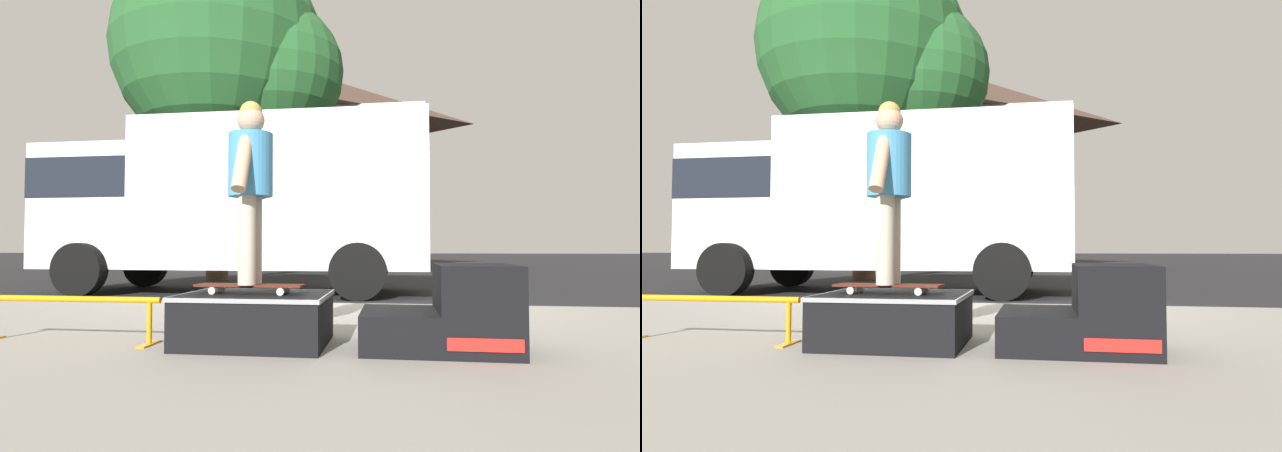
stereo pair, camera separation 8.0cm
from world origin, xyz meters
TOP-DOWN VIEW (x-y plane):
  - ground_plane at (0.00, 0.00)m, footprint 140.00×140.00m
  - sidewalk_slab at (0.00, -3.00)m, footprint 50.00×5.00m
  - skate_box at (-0.70, -3.38)m, footprint 1.04×0.84m
  - kicker_ramp at (0.68, -3.38)m, footprint 1.03×0.77m
  - grind_rail at (-2.09, -3.51)m, footprint 1.44×0.28m
  - skateboard at (-0.73, -3.42)m, footprint 0.79×0.23m
  - skater_kid at (-0.73, -3.42)m, footprint 0.32×0.68m
  - box_truck at (-2.63, 2.20)m, footprint 6.91×2.63m
  - street_tree_main at (-3.84, 5.61)m, footprint 5.93×5.39m
  - house_behind at (-3.09, 15.02)m, footprint 9.54×8.23m

SIDE VIEW (x-z plane):
  - ground_plane at x=0.00m, z-range 0.00..0.00m
  - sidewalk_slab at x=0.00m, z-range 0.00..0.12m
  - skate_box at x=-0.70m, z-range 0.13..0.50m
  - kicker_ramp at x=0.68m, z-range 0.07..0.65m
  - grind_rail at x=-2.09m, z-range 0.20..0.55m
  - skateboard at x=-0.73m, z-range 0.51..0.58m
  - skater_kid at x=-0.73m, z-range 0.67..2.00m
  - box_truck at x=-2.63m, z-range 0.18..3.23m
  - house_behind at x=-3.09m, z-range 0.04..8.44m
  - street_tree_main at x=-3.84m, z-range 1.43..10.02m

